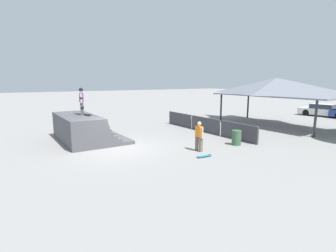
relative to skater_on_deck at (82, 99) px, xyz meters
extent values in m
plane|color=gray|center=(2.95, 1.05, -2.53)|extent=(160.00, 160.00, 0.00)
cube|color=#4C4C51|center=(0.00, 0.48, -2.43)|extent=(5.07, 3.53, 0.20)
cube|color=#4C4C51|center=(0.00, 0.09, -2.23)|extent=(5.07, 2.75, 0.20)
cube|color=#4C4C51|center=(0.00, -0.05, -2.03)|extent=(5.07, 2.47, 0.20)
cube|color=#4C4C51|center=(0.00, -0.14, -1.83)|extent=(5.07, 2.28, 0.20)
cube|color=#4C4C51|center=(0.00, -0.21, -1.63)|extent=(5.07, 2.14, 0.20)
cube|color=#4C4C51|center=(0.00, -0.26, -1.43)|extent=(5.07, 2.05, 0.20)
cube|color=#4C4C51|center=(0.00, -0.29, -1.23)|extent=(5.07, 1.98, 0.20)
cube|color=#4C4C51|center=(0.00, -0.31, -1.03)|extent=(5.07, 1.94, 0.20)
cylinder|color=silver|center=(0.00, 0.65, -0.97)|extent=(4.97, 0.07, 0.07)
cube|color=#4C4C51|center=(0.16, -0.06, -0.54)|extent=(0.19, 0.19, 0.78)
cube|color=black|center=(0.17, -0.03, -0.50)|extent=(0.22, 0.19, 0.11)
cube|color=#4C4C51|center=(-0.16, 0.06, -0.54)|extent=(0.19, 0.19, 0.78)
cube|color=black|center=(-0.15, 0.09, -0.50)|extent=(0.22, 0.19, 0.11)
cube|color=#6B4CB7|center=(0.00, 0.00, 0.13)|extent=(0.47, 0.34, 0.55)
cylinder|color=beige|center=(0.25, -0.09, 0.08)|extent=(0.13, 0.13, 0.55)
cylinder|color=black|center=(0.25, -0.09, 0.09)|extent=(0.20, 0.20, 0.08)
cylinder|color=beige|center=(-0.25, 0.09, 0.08)|extent=(0.13, 0.13, 0.55)
cylinder|color=black|center=(-0.25, 0.09, 0.09)|extent=(0.20, 0.20, 0.08)
sphere|color=beige|center=(0.00, 0.00, 0.54)|extent=(0.22, 0.22, 0.22)
sphere|color=black|center=(0.00, 0.00, 0.57)|extent=(0.24, 0.24, 0.24)
cylinder|color=red|center=(0.65, 0.27, -0.91)|extent=(0.06, 0.04, 0.05)
cylinder|color=red|center=(0.68, 0.14, -0.91)|extent=(0.06, 0.04, 0.05)
cylinder|color=red|center=(0.20, 0.20, -0.91)|extent=(0.06, 0.04, 0.05)
cylinder|color=red|center=(0.22, 0.06, -0.91)|extent=(0.06, 0.04, 0.05)
cube|color=black|center=(0.44, 0.17, -0.87)|extent=(0.77, 0.32, 0.02)
cube|color=black|center=(0.78, 0.22, -0.85)|extent=(0.12, 0.21, 0.02)
cube|color=#6B6051|center=(5.57, 4.38, -2.14)|extent=(0.15, 0.15, 0.77)
cube|color=#6B6051|center=(5.91, 4.36, -2.14)|extent=(0.15, 0.15, 0.77)
cube|color=orange|center=(5.74, 4.37, -1.49)|extent=(0.42, 0.22, 0.55)
cylinder|color=beige|center=(5.48, 4.38, -1.53)|extent=(0.11, 0.11, 0.55)
cylinder|color=beige|center=(6.00, 4.36, -1.53)|extent=(0.11, 0.11, 0.55)
sphere|color=beige|center=(5.74, 4.37, -1.07)|extent=(0.21, 0.21, 0.21)
cylinder|color=red|center=(6.69, 4.12, -2.50)|extent=(0.03, 0.05, 0.05)
cylinder|color=red|center=(6.83, 4.10, -2.50)|extent=(0.03, 0.05, 0.05)
cylinder|color=red|center=(6.65, 3.65, -2.50)|extent=(0.03, 0.05, 0.05)
cylinder|color=red|center=(6.78, 3.63, -2.50)|extent=(0.03, 0.05, 0.05)
cube|color=teal|center=(6.74, 3.88, -2.47)|extent=(0.27, 0.78, 0.02)
cube|color=teal|center=(6.77, 4.23, -2.45)|extent=(0.21, 0.11, 0.02)
cube|color=#3D3D42|center=(-1.12, 8.05, -2.00)|extent=(2.92, 0.12, 1.05)
cube|color=#3D3D42|center=(1.99, 8.05, -2.00)|extent=(2.92, 0.12, 1.05)
cube|color=#3D3D42|center=(5.09, 8.05, -2.00)|extent=(2.92, 0.12, 1.05)
cylinder|color=#2D2D33|center=(-1.42, 12.91, -1.32)|extent=(0.16, 0.16, 2.41)
cylinder|color=#2D2D33|center=(7.15, 12.91, -1.32)|extent=(0.16, 0.16, 2.41)
cylinder|color=#2D2D33|center=(-1.42, 16.58, -1.32)|extent=(0.16, 0.16, 2.41)
cube|color=slate|center=(2.87, 14.74, -0.07)|extent=(10.08, 4.32, 0.10)
pyramid|color=slate|center=(2.87, 14.74, 0.66)|extent=(9.88, 4.23, 1.35)
cylinder|color=#385B3D|center=(5.90, 7.01, -2.10)|extent=(0.52, 0.52, 0.85)
cube|color=silver|center=(2.26, 23.81, -2.05)|extent=(4.73, 2.32, 0.62)
cube|color=#283342|center=(2.14, 23.79, -1.51)|extent=(2.28, 1.73, 0.46)
cube|color=silver|center=(2.14, 23.79, -1.28)|extent=(2.18, 1.68, 0.04)
cylinder|color=black|center=(3.74, 23.20, -2.21)|extent=(0.66, 0.28, 0.64)
cylinder|color=black|center=(0.78, 24.41, -2.21)|extent=(0.66, 0.28, 0.64)
cylinder|color=black|center=(0.99, 22.84, -2.21)|extent=(0.66, 0.28, 0.64)
camera|label=1|loc=(15.98, -4.21, 1.11)|focal=28.00mm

